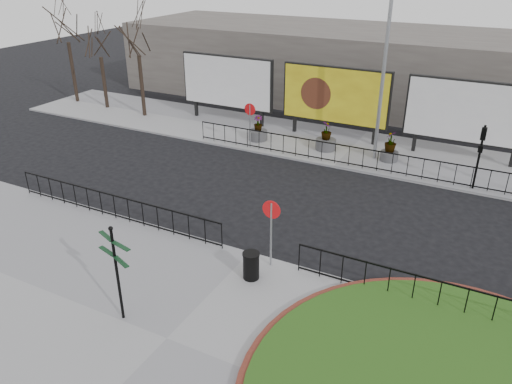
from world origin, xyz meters
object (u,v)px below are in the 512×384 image
Objects in this scene: litter_bin at (251,265)px; planter_a at (258,132)px; lamp_post at (384,67)px; planter_c at (390,149)px; billboard_mid at (335,96)px; fingerpost_sign at (116,264)px; planter_b at (326,140)px.

litter_bin is 13.45m from planter_a.
lamp_post is 4.13m from planter_c.
billboard_mid reaches higher than litter_bin.
fingerpost_sign is 16.01m from planter_a.
billboard_mid is 2.79m from planter_b.
billboard_mid reaches higher than planter_a.
planter_a is 0.91× the size of planter_b.
planter_c is (3.76, -1.97, -1.84)m from billboard_mid.
fingerpost_sign is at bearing -90.54° from billboard_mid.
planter_b is at bearing 109.57° from fingerpost_sign.
planter_c reaches higher than planter_a.
litter_bin is at bearing 76.50° from fingerpost_sign.
litter_bin is 0.60× the size of planter_c.
lamp_post is 16.43m from fingerpost_sign.
fingerpost_sign is (-3.18, -15.86, -2.84)m from lamp_post.
planter_c is (0.75, -0.00, -4.06)m from lamp_post.
planter_c is at bearing 0.00° from planter_b.
planter_a is (-5.93, 12.07, -0.03)m from litter_bin.
planter_b is (3.98, 0.30, 0.07)m from planter_a.
fingerpost_sign is 4.47m from litter_bin.
lamp_post is at bearing 99.94° from fingerpost_sign.
lamp_post is at bearing 2.61° from planter_a.
billboard_mid is at bearing 98.93° from litter_bin.
planter_b is 0.99× the size of planter_c.
planter_a is at bearing 123.97° from fingerpost_sign.
billboard_mid is 4.78m from planter_a.
planter_c is (1.51, 12.37, 0.16)m from litter_bin.
fingerpost_sign is 1.96× the size of planter_c.
planter_a is 7.45m from planter_c.
litter_bin is 12.46m from planter_c.
fingerpost_sign is 16.39m from planter_c.
planter_a is at bearing -177.39° from lamp_post.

